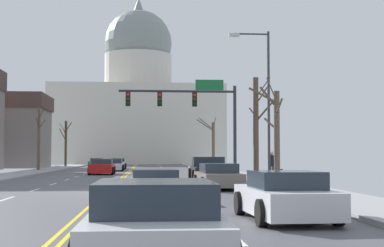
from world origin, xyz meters
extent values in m
cube|color=#4C4C51|center=(0.00, 0.00, -0.03)|extent=(14.00, 180.00, 0.06)
cube|color=yellow|center=(-0.12, 0.00, 0.00)|extent=(0.10, 176.40, 0.00)
cube|color=yellow|center=(0.12, 0.00, 0.00)|extent=(0.10, 176.40, 0.00)
cube|color=silver|center=(3.50, -13.70, 0.00)|extent=(0.12, 2.20, 0.00)
cube|color=silver|center=(3.50, -8.50, 0.00)|extent=(0.12, 2.20, 0.00)
cube|color=silver|center=(3.50, -3.30, 0.00)|extent=(0.12, 2.20, 0.00)
cube|color=silver|center=(3.50, 1.90, 0.00)|extent=(0.12, 2.20, 0.00)
cube|color=silver|center=(3.50, 7.10, 0.00)|extent=(0.12, 2.20, 0.00)
cube|color=silver|center=(3.50, 12.30, 0.00)|extent=(0.12, 2.20, 0.00)
cube|color=silver|center=(3.50, 17.50, 0.00)|extent=(0.12, 2.20, 0.00)
cube|color=silver|center=(3.50, 22.70, 0.00)|extent=(0.12, 2.20, 0.00)
cube|color=silver|center=(3.50, 27.90, 0.00)|extent=(0.12, 2.20, 0.00)
cube|color=silver|center=(3.50, 33.10, 0.00)|extent=(0.12, 2.20, 0.00)
cube|color=silver|center=(3.50, 38.30, 0.00)|extent=(0.12, 2.20, 0.00)
cube|color=silver|center=(3.50, 43.50, 0.00)|extent=(0.12, 2.20, 0.00)
cube|color=silver|center=(3.50, 48.70, 0.00)|extent=(0.12, 2.20, 0.00)
cube|color=silver|center=(3.50, 53.90, 0.00)|extent=(0.12, 2.20, 0.00)
cube|color=silver|center=(3.50, 59.10, 0.00)|extent=(0.12, 2.20, 0.00)
cube|color=silver|center=(3.50, 64.30, 0.00)|extent=(0.12, 2.20, 0.00)
cube|color=silver|center=(-3.50, -3.30, 0.00)|extent=(0.12, 2.20, 0.00)
cube|color=silver|center=(-3.50, 1.90, 0.00)|extent=(0.12, 2.20, 0.00)
cube|color=silver|center=(-3.50, 7.10, 0.00)|extent=(0.12, 2.20, 0.00)
cube|color=silver|center=(-3.50, 12.30, 0.00)|extent=(0.12, 2.20, 0.00)
cube|color=silver|center=(-3.50, 17.50, 0.00)|extent=(0.12, 2.20, 0.00)
cube|color=silver|center=(-3.50, 22.70, 0.00)|extent=(0.12, 2.20, 0.00)
cube|color=silver|center=(-3.50, 27.90, 0.00)|extent=(0.12, 2.20, 0.00)
cube|color=silver|center=(-3.50, 33.10, 0.00)|extent=(0.12, 2.20, 0.00)
cube|color=silver|center=(-3.50, 38.30, 0.00)|extent=(0.12, 2.20, 0.00)
cube|color=silver|center=(-3.50, 43.50, 0.00)|extent=(0.12, 2.20, 0.00)
cube|color=silver|center=(-3.50, 48.70, 0.00)|extent=(0.12, 2.20, 0.00)
cube|color=silver|center=(-3.50, 53.90, 0.00)|extent=(0.12, 2.20, 0.00)
cube|color=silver|center=(-3.50, 59.10, 0.00)|extent=(0.12, 2.20, 0.00)
cube|color=silver|center=(-3.50, 64.30, 0.00)|extent=(0.12, 2.20, 0.00)
cube|color=#979797|center=(8.50, 0.00, 0.07)|extent=(3.00, 180.00, 0.14)
cylinder|color=#28282D|center=(7.60, 12.57, 3.21)|extent=(0.22, 0.22, 6.15)
cylinder|color=#28282D|center=(3.70, 12.57, 5.89)|extent=(7.80, 0.16, 0.16)
cube|color=black|center=(4.87, 12.57, 5.33)|extent=(0.32, 0.28, 0.92)
sphere|color=red|center=(4.87, 12.41, 5.61)|extent=(0.22, 0.22, 0.22)
sphere|color=#332B05|center=(4.87, 12.41, 5.33)|extent=(0.22, 0.22, 0.22)
sphere|color=black|center=(4.87, 12.41, 5.05)|extent=(0.22, 0.22, 0.22)
cube|color=black|center=(2.53, 12.57, 5.33)|extent=(0.32, 0.28, 0.92)
sphere|color=red|center=(2.53, 12.41, 5.61)|extent=(0.22, 0.22, 0.22)
sphere|color=#332B05|center=(2.53, 12.41, 5.33)|extent=(0.22, 0.22, 0.22)
sphere|color=black|center=(2.53, 12.41, 5.05)|extent=(0.22, 0.22, 0.22)
cube|color=black|center=(0.42, 12.57, 5.33)|extent=(0.32, 0.28, 0.92)
sphere|color=red|center=(0.42, 12.41, 5.61)|extent=(0.22, 0.22, 0.22)
sphere|color=#332B05|center=(0.42, 12.41, 5.33)|extent=(0.22, 0.22, 0.22)
sphere|color=black|center=(0.42, 12.41, 5.05)|extent=(0.22, 0.22, 0.22)
cube|color=#146033|center=(5.88, 12.59, 6.34)|extent=(1.90, 0.06, 0.70)
cylinder|color=#333338|center=(8.20, 4.67, 4.21)|extent=(0.14, 0.14, 8.14)
cylinder|color=#333338|center=(7.27, 4.67, 8.13)|extent=(1.86, 0.09, 0.09)
cube|color=#B2B2AD|center=(6.34, 4.67, 8.06)|extent=(0.56, 0.24, 0.16)
cube|color=beige|center=(0.00, 77.31, 6.76)|extent=(29.73, 19.45, 13.53)
cylinder|color=beige|center=(0.00, 77.31, 16.64)|extent=(12.19, 12.19, 6.22)
sphere|color=gray|center=(0.00, 77.31, 21.88)|extent=(12.20, 12.20, 12.20)
cone|color=gray|center=(0.00, 77.31, 29.18)|extent=(1.80, 1.80, 2.40)
cube|color=black|center=(5.39, 8.40, 0.57)|extent=(2.13, 5.80, 0.71)
cube|color=#1E2833|center=(5.41, 9.20, 1.22)|extent=(1.89, 2.00, 0.58)
cube|color=black|center=(5.33, 5.58, 1.04)|extent=(1.85, 0.14, 0.22)
cylinder|color=black|center=(4.42, 10.15, 0.40)|extent=(0.30, 0.81, 0.80)
cylinder|color=black|center=(6.43, 10.10, 0.40)|extent=(0.30, 0.81, 0.80)
cylinder|color=black|center=(4.35, 6.69, 0.40)|extent=(0.30, 0.81, 0.80)
cylinder|color=black|center=(6.36, 6.65, 0.40)|extent=(0.30, 0.81, 0.80)
cube|color=#6B6056|center=(5.13, 2.06, 0.47)|extent=(1.97, 4.50, 0.62)
cube|color=#232D38|center=(5.14, 1.92, 1.00)|extent=(1.67, 2.21, 0.45)
cylinder|color=black|center=(4.18, 3.40, 0.32)|extent=(0.24, 0.65, 0.64)
cylinder|color=black|center=(5.99, 3.47, 0.32)|extent=(0.24, 0.65, 0.64)
cylinder|color=black|center=(4.28, 0.65, 0.32)|extent=(0.24, 0.65, 0.64)
cylinder|color=black|center=(6.09, 0.72, 0.32)|extent=(0.24, 0.65, 0.64)
cube|color=#9EA3A8|center=(1.98, -4.55, 0.44)|extent=(1.92, 4.73, 0.56)
cube|color=#232D38|center=(1.99, -4.87, 0.93)|extent=(1.62, 2.10, 0.41)
cylinder|color=black|center=(1.05, -3.13, 0.32)|extent=(0.24, 0.65, 0.64)
cylinder|color=black|center=(2.81, -3.07, 0.32)|extent=(0.24, 0.65, 0.64)
cylinder|color=black|center=(1.15, -6.03, 0.32)|extent=(0.24, 0.65, 0.64)
cylinder|color=black|center=(2.91, -5.96, 0.32)|extent=(0.24, 0.65, 0.64)
cube|color=silver|center=(5.21, -10.79, 0.48)|extent=(1.93, 4.27, 0.64)
cube|color=#232D38|center=(5.21, -10.92, 1.02)|extent=(1.65, 2.03, 0.44)
cylinder|color=black|center=(4.27, -9.51, 0.32)|extent=(0.24, 0.65, 0.64)
cylinder|color=black|center=(6.07, -9.45, 0.32)|extent=(0.24, 0.65, 0.64)
cylinder|color=black|center=(4.35, -12.12, 0.32)|extent=(0.24, 0.65, 0.64)
cylinder|color=black|center=(6.15, -12.06, 0.32)|extent=(0.24, 0.65, 0.64)
cube|color=silver|center=(1.83, -16.60, 0.49)|extent=(1.88, 4.22, 0.66)
cube|color=#232D38|center=(1.83, -16.86, 1.05)|extent=(1.65, 2.02, 0.46)
cylinder|color=black|center=(0.89, -15.30, 0.32)|extent=(0.22, 0.64, 0.64)
cylinder|color=black|center=(2.76, -15.29, 0.32)|extent=(0.22, 0.64, 0.64)
cube|color=#B71414|center=(-2.02, 22.34, 0.51)|extent=(1.86, 4.50, 0.70)
cube|color=#232D38|center=(-2.03, 22.65, 1.07)|extent=(1.62, 2.25, 0.42)
cylinder|color=black|center=(-1.10, 20.95, 0.32)|extent=(0.22, 0.64, 0.64)
cylinder|color=black|center=(-2.94, 20.94, 0.32)|extent=(0.22, 0.64, 0.64)
cylinder|color=black|center=(-1.11, 23.74, 0.32)|extent=(0.22, 0.64, 0.64)
cylinder|color=black|center=(-2.95, 23.73, 0.32)|extent=(0.22, 0.64, 0.64)
cube|color=silver|center=(-1.66, 32.01, 0.46)|extent=(1.88, 4.60, 0.60)
cube|color=#232D38|center=(-1.66, 32.24, 0.97)|extent=(1.64, 2.02, 0.44)
cylinder|color=black|center=(-0.74, 30.58, 0.32)|extent=(0.22, 0.64, 0.64)
cylinder|color=black|center=(-2.59, 30.59, 0.32)|extent=(0.22, 0.64, 0.64)
cylinder|color=black|center=(-0.73, 33.42, 0.32)|extent=(0.22, 0.64, 0.64)
cylinder|color=black|center=(-2.57, 33.44, 0.32)|extent=(0.22, 0.64, 0.64)
cube|color=silver|center=(-1.67, 40.27, 0.48)|extent=(1.81, 4.72, 0.64)
cube|color=#232D38|center=(-1.68, 40.38, 1.00)|extent=(1.55, 2.09, 0.40)
cylinder|color=black|center=(-0.79, 38.84, 0.32)|extent=(0.23, 0.64, 0.64)
cylinder|color=black|center=(-2.51, 38.80, 0.32)|extent=(0.23, 0.64, 0.64)
cylinder|color=black|center=(-0.84, 41.74, 0.32)|extent=(0.23, 0.64, 0.64)
cylinder|color=black|center=(-2.56, 41.71, 0.32)|extent=(0.23, 0.64, 0.64)
cube|color=#1E7247|center=(-5.13, 52.05, 0.45)|extent=(1.76, 4.53, 0.57)
cube|color=#232D38|center=(-5.13, 52.21, 0.94)|extent=(1.54, 1.93, 0.41)
cylinder|color=black|center=(-4.26, 50.65, 0.32)|extent=(0.22, 0.64, 0.64)
cylinder|color=black|center=(-6.00, 50.64, 0.32)|extent=(0.22, 0.64, 0.64)
cylinder|color=black|center=(-4.27, 53.45, 0.32)|extent=(0.22, 0.64, 0.64)
cylinder|color=black|center=(-6.01, 53.44, 0.32)|extent=(0.22, 0.64, 0.64)
cylinder|color=brown|center=(8.07, 29.13, 2.45)|extent=(0.31, 0.31, 4.61)
cylinder|color=brown|center=(7.32, 29.47, 4.50)|extent=(1.60, 0.79, 1.18)
cylinder|color=brown|center=(8.15, 28.76, 4.68)|extent=(0.24, 0.81, 1.06)
cylinder|color=brown|center=(8.14, 28.69, 4.62)|extent=(0.21, 0.94, 1.08)
cylinder|color=brown|center=(7.40, 29.31, 4.64)|extent=(1.42, 0.46, 1.18)
cylinder|color=#4C3D2D|center=(-8.87, 49.28, 3.07)|extent=(0.31, 0.31, 5.87)
cylinder|color=#4C3D2D|center=(-9.24, 48.95, 4.20)|extent=(0.88, 0.81, 1.59)
cylinder|color=#4C3D2D|center=(-8.96, 48.90, 4.51)|extent=(0.31, 0.87, 0.86)
cylinder|color=#4C3D2D|center=(-8.48, 48.98, 5.23)|extent=(0.91, 0.73, 1.15)
cylinder|color=#4C3D2D|center=(-9.23, 48.83, 5.06)|extent=(0.81, 0.96, 1.18)
cylinder|color=brown|center=(8.28, 3.16, 2.51)|extent=(0.30, 0.30, 4.74)
cylinder|color=brown|center=(8.26, 2.54, 4.05)|extent=(0.13, 1.28, 0.69)
cylinder|color=brown|center=(7.87, 3.22, 4.57)|extent=(0.92, 0.24, 1.12)
cylinder|color=brown|center=(7.57, 3.18, 4.67)|extent=(1.47, 0.15, 0.83)
cylinder|color=brown|center=(8.03, 3.48, 3.21)|extent=(0.60, 0.75, 0.70)
cylinder|color=brown|center=(7.94, 2.73, 4.89)|extent=(0.75, 0.93, 1.15)
cylinder|color=brown|center=(-8.87, 31.03, 3.22)|extent=(0.28, 0.28, 6.16)
cylinder|color=brown|center=(-8.51, 30.75, 4.59)|extent=(0.82, 0.66, 0.85)
cylinder|color=brown|center=(-8.93, 30.54, 4.67)|extent=(0.24, 1.07, 1.09)
cylinder|color=brown|center=(-8.60, 30.74, 5.65)|extent=(0.63, 0.67, 0.94)
cylinder|color=brown|center=(-8.80, 31.74, 5.59)|extent=(0.21, 1.47, 0.97)
cylinder|color=#4C3D2D|center=(8.29, 8.72, 3.24)|extent=(0.33, 0.33, 6.20)
cylinder|color=#4C3D2D|center=(8.55, 7.93, 5.61)|extent=(0.61, 1.63, 1.10)
cylinder|color=#4C3D2D|center=(8.73, 8.38, 4.22)|extent=(1.02, 0.80, 1.23)
cylinder|color=#4C3D2D|center=(8.29, 8.40, 4.81)|extent=(0.08, 0.69, 0.83)
cylinder|color=#4C3D2D|center=(8.78, 9.12, 5.34)|extent=(1.10, 0.92, 1.37)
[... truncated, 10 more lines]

